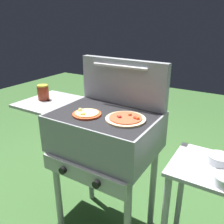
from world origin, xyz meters
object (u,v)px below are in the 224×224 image
(pizza_pepperoni, at_px, (126,119))
(prep_table, at_px, (210,202))
(pizza_cheese, at_px, (87,114))
(sauce_jar, at_px, (43,93))
(topping_bowl_near, at_px, (219,159))
(grill, at_px, (103,134))

(pizza_pepperoni, distance_m, prep_table, 0.63)
(pizza_cheese, relative_size, pizza_pepperoni, 0.75)
(sauce_jar, height_order, prep_table, sauce_jar)
(sauce_jar, bearing_deg, topping_bowl_near, 2.76)
(pizza_cheese, bearing_deg, topping_bowl_near, 10.27)
(grill, height_order, topping_bowl_near, grill)
(pizza_cheese, relative_size, prep_table, 0.23)
(prep_table, bearing_deg, pizza_cheese, -173.77)
(grill, distance_m, topping_bowl_near, 0.67)
(pizza_pepperoni, bearing_deg, pizza_cheese, -166.45)
(pizza_pepperoni, bearing_deg, prep_table, 2.72)
(grill, relative_size, pizza_pepperoni, 4.17)
(pizza_pepperoni, distance_m, sauce_jar, 0.68)
(pizza_cheese, bearing_deg, sauce_jar, 170.16)
(prep_table, xyz_separation_m, topping_bowl_near, (-0.00, 0.05, 0.23))
(pizza_cheese, xyz_separation_m, pizza_pepperoni, (0.24, 0.06, 0.00))
(prep_table, height_order, topping_bowl_near, topping_bowl_near)
(pizza_pepperoni, bearing_deg, sauce_jar, 178.32)
(grill, xyz_separation_m, topping_bowl_near, (0.67, 0.06, 0.01))
(grill, distance_m, pizza_cheese, 0.18)
(grill, height_order, pizza_cheese, pizza_cheese)
(grill, bearing_deg, pizza_pepperoni, -6.53)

